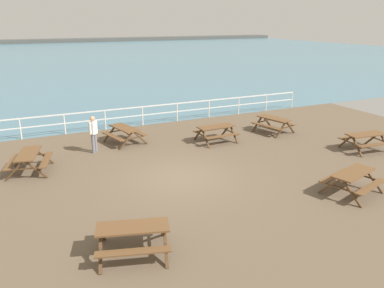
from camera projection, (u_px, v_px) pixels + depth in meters
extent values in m
cube|color=brown|center=(181.00, 180.00, 14.32)|extent=(30.00, 24.00, 0.20)
cube|color=teal|center=(47.00, 57.00, 59.68)|extent=(142.00, 90.00, 0.01)
cube|color=#4C4C47|center=(31.00, 43.00, 96.68)|extent=(142.00, 6.00, 1.80)
cube|color=white|center=(124.00, 109.00, 20.63)|extent=(23.00, 0.06, 0.06)
cube|color=white|center=(124.00, 117.00, 20.78)|extent=(23.00, 0.05, 0.05)
cylinder|color=white|center=(20.00, 129.00, 18.68)|extent=(0.07, 0.07, 1.05)
cylinder|color=white|center=(65.00, 124.00, 19.53)|extent=(0.07, 0.07, 1.05)
cylinder|color=white|center=(105.00, 120.00, 20.37)|extent=(0.07, 0.07, 1.05)
cylinder|color=white|center=(142.00, 116.00, 21.22)|extent=(0.07, 0.07, 1.05)
cylinder|color=white|center=(177.00, 112.00, 22.06)|extent=(0.07, 0.07, 1.05)
cylinder|color=white|center=(209.00, 109.00, 22.90)|extent=(0.07, 0.07, 1.05)
cylinder|color=white|center=(239.00, 106.00, 23.75)|extent=(0.07, 0.07, 1.05)
cylinder|color=white|center=(266.00, 103.00, 24.59)|extent=(0.07, 0.07, 1.05)
cylinder|color=white|center=(292.00, 100.00, 25.43)|extent=(0.07, 0.07, 1.05)
cube|color=brown|center=(216.00, 127.00, 18.29)|extent=(1.82, 0.74, 0.05)
cube|color=brown|center=(210.00, 129.00, 18.91)|extent=(1.81, 0.30, 0.04)
cube|color=brown|center=(223.00, 136.00, 17.85)|extent=(1.81, 0.30, 0.04)
cube|color=#50351E|center=(226.00, 130.00, 19.06)|extent=(0.10, 0.79, 0.79)
cube|color=#50351E|center=(234.00, 134.00, 18.42)|extent=(0.10, 0.79, 0.79)
cube|color=#50351E|center=(230.00, 131.00, 18.72)|extent=(0.10, 1.50, 0.04)
cube|color=#50351E|center=(198.00, 134.00, 18.39)|extent=(0.10, 0.79, 0.79)
cube|color=#50351E|center=(206.00, 138.00, 17.75)|extent=(0.10, 0.79, 0.79)
cube|color=#50351E|center=(202.00, 135.00, 18.06)|extent=(0.10, 1.50, 0.04)
cube|color=brown|center=(274.00, 118.00, 19.82)|extent=(1.11, 1.92, 0.05)
cube|color=brown|center=(266.00, 126.00, 19.54)|extent=(0.69, 1.81, 0.04)
cube|color=brown|center=(281.00, 122.00, 20.29)|extent=(0.69, 1.81, 0.04)
cube|color=#50351E|center=(258.00, 123.00, 20.29)|extent=(0.79, 0.27, 0.79)
cube|color=#50351E|center=(267.00, 121.00, 20.74)|extent=(0.79, 0.27, 0.79)
cube|color=#50351E|center=(262.00, 121.00, 20.50)|extent=(1.47, 0.42, 0.04)
cube|color=#50351E|center=(281.00, 130.00, 19.14)|extent=(0.79, 0.27, 0.79)
cube|color=#50351E|center=(290.00, 127.00, 19.59)|extent=(0.79, 0.27, 0.79)
cube|color=#50351E|center=(286.00, 128.00, 19.35)|extent=(1.47, 0.42, 0.04)
cube|color=brown|center=(354.00, 173.00, 12.77)|extent=(1.93, 1.19, 0.05)
cube|color=brown|center=(335.00, 176.00, 13.31)|extent=(1.80, 0.76, 0.04)
cube|color=brown|center=(371.00, 187.00, 12.43)|extent=(1.80, 0.76, 0.04)
cube|color=#50351E|center=(352.00, 174.00, 13.65)|extent=(0.30, 0.78, 0.79)
cube|color=#50351E|center=(373.00, 180.00, 13.12)|extent=(0.30, 0.78, 0.79)
cube|color=#50351E|center=(363.00, 176.00, 13.37)|extent=(0.49, 1.45, 0.04)
cube|color=#50351E|center=(330.00, 186.00, 12.66)|extent=(0.30, 0.78, 0.79)
cube|color=#50351E|center=(352.00, 193.00, 12.13)|extent=(0.30, 0.78, 0.79)
cube|color=#50351E|center=(341.00, 188.00, 12.38)|extent=(0.49, 1.45, 0.04)
cube|color=brown|center=(124.00, 128.00, 18.08)|extent=(1.11, 1.92, 0.05)
cube|color=brown|center=(113.00, 136.00, 17.80)|extent=(0.69, 1.81, 0.04)
cube|color=brown|center=(136.00, 132.00, 18.54)|extent=(0.69, 1.81, 0.04)
cube|color=#50351E|center=(110.00, 133.00, 18.54)|extent=(0.79, 0.27, 0.79)
cube|color=#50351E|center=(124.00, 130.00, 18.99)|extent=(0.79, 0.27, 0.79)
cube|color=#50351E|center=(117.00, 131.00, 18.75)|extent=(1.47, 0.42, 0.04)
cube|color=#50351E|center=(126.00, 141.00, 17.39)|extent=(0.79, 0.27, 0.79)
cube|color=#50351E|center=(140.00, 138.00, 17.84)|extent=(0.79, 0.27, 0.79)
cube|color=#50351E|center=(133.00, 138.00, 17.60)|extent=(1.47, 0.42, 0.04)
cube|color=brown|center=(28.00, 154.00, 14.60)|extent=(1.11, 1.91, 0.05)
cube|color=brown|center=(12.00, 162.00, 14.58)|extent=(0.68, 1.81, 0.04)
cube|color=brown|center=(46.00, 160.00, 14.81)|extent=(0.68, 1.81, 0.04)
cube|color=#50351E|center=(23.00, 157.00, 15.37)|extent=(0.79, 0.27, 0.79)
cube|color=#50351E|center=(43.00, 155.00, 15.51)|extent=(0.79, 0.27, 0.79)
cube|color=#50351E|center=(33.00, 155.00, 15.43)|extent=(1.47, 0.41, 0.04)
cube|color=#50351E|center=(14.00, 171.00, 13.92)|extent=(0.79, 0.27, 0.79)
cube|color=#50351E|center=(36.00, 169.00, 14.06)|extent=(0.79, 0.27, 0.79)
cube|color=#50351E|center=(25.00, 169.00, 13.98)|extent=(1.47, 0.41, 0.04)
cube|color=brown|center=(366.00, 134.00, 17.07)|extent=(1.86, 0.89, 0.05)
cube|color=brown|center=(356.00, 137.00, 17.72)|extent=(1.82, 0.45, 0.04)
cube|color=brown|center=(376.00, 145.00, 16.61)|extent=(1.82, 0.45, 0.04)
cube|color=#50351E|center=(373.00, 138.00, 17.76)|extent=(0.16, 0.80, 0.79)
cube|color=#50351E|center=(379.00, 140.00, 17.41)|extent=(0.22, 1.50, 0.04)
cube|color=#50351E|center=(345.00, 141.00, 17.28)|extent=(0.16, 0.80, 0.79)
cube|color=#50351E|center=(357.00, 146.00, 16.61)|extent=(0.16, 0.80, 0.79)
cube|color=#50351E|center=(351.00, 143.00, 16.93)|extent=(0.22, 1.50, 0.04)
cube|color=brown|center=(133.00, 227.00, 9.42)|extent=(1.92, 1.18, 0.05)
cube|color=brown|center=(133.00, 225.00, 10.10)|extent=(1.80, 0.76, 0.04)
cube|color=brown|center=(133.00, 252.00, 8.94)|extent=(1.80, 0.76, 0.04)
cube|color=#50351E|center=(163.00, 230.00, 10.01)|extent=(0.30, 0.78, 0.79)
cube|color=#50351E|center=(166.00, 246.00, 9.30)|extent=(0.30, 0.78, 0.79)
cube|color=#50351E|center=(164.00, 236.00, 9.64)|extent=(0.48, 1.46, 0.04)
cube|color=#50351E|center=(103.00, 235.00, 9.78)|extent=(0.30, 0.78, 0.79)
cube|color=#50351E|center=(100.00, 251.00, 9.08)|extent=(0.30, 0.78, 0.79)
cube|color=#50351E|center=(101.00, 241.00, 9.42)|extent=(0.48, 1.46, 0.04)
cylinder|color=slate|center=(96.00, 143.00, 16.96)|extent=(0.14, 0.14, 0.85)
cylinder|color=slate|center=(93.00, 144.00, 16.80)|extent=(0.14, 0.14, 0.85)
cube|color=white|center=(93.00, 128.00, 16.66)|extent=(0.40, 0.40, 0.58)
cylinder|color=white|center=(96.00, 126.00, 16.85)|extent=(0.09, 0.09, 0.52)
cylinder|color=white|center=(90.00, 128.00, 16.46)|extent=(0.09, 0.09, 0.52)
sphere|color=tan|center=(92.00, 119.00, 16.54)|extent=(0.23, 0.23, 0.23)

